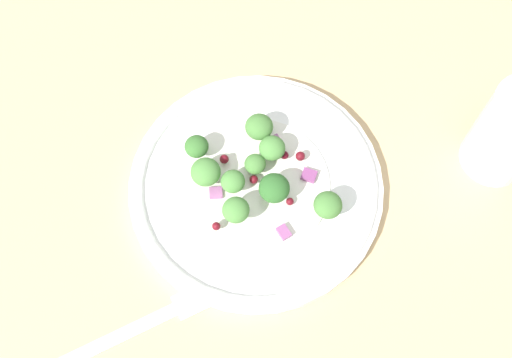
{
  "coord_description": "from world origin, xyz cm",
  "views": [
    {
      "loc": [
        18.76,
        -17.45,
        59.62
      ],
      "look_at": [
        1.2,
        -1.01,
        2.7
      ],
      "focal_mm": 45.96,
      "sensor_mm": 36.0,
      "label": 1
    }
  ],
  "objects_px": {
    "plate": "(256,186)",
    "broccoli_floret_1": "(259,127)",
    "broccoli_floret_2": "(206,172)",
    "fork": "(130,331)",
    "broccoli_floret_0": "(275,151)",
    "water_glass": "(511,133)"
  },
  "relations": [
    {
      "from": "plate",
      "to": "broccoli_floret_1",
      "type": "xyz_separation_m",
      "value": [
        -0.04,
        0.04,
        0.02
      ]
    },
    {
      "from": "plate",
      "to": "fork",
      "type": "relative_size",
      "value": 1.34
    },
    {
      "from": "broccoli_floret_2",
      "to": "fork",
      "type": "height_order",
      "value": "broccoli_floret_2"
    },
    {
      "from": "water_glass",
      "to": "fork",
      "type": "bearing_deg",
      "value": -106.82
    },
    {
      "from": "fork",
      "to": "broccoli_floret_0",
      "type": "bearing_deg",
      "value": 98.34
    },
    {
      "from": "broccoli_floret_2",
      "to": "water_glass",
      "type": "relative_size",
      "value": 0.27
    },
    {
      "from": "broccoli_floret_0",
      "to": "plate",
      "type": "bearing_deg",
      "value": -76.87
    },
    {
      "from": "plate",
      "to": "broccoli_floret_1",
      "type": "height_order",
      "value": "broccoli_floret_1"
    },
    {
      "from": "broccoli_floret_2",
      "to": "fork",
      "type": "xyz_separation_m",
      "value": [
        0.06,
        -0.15,
        -0.03
      ]
    },
    {
      "from": "broccoli_floret_2",
      "to": "fork",
      "type": "distance_m",
      "value": 0.16
    },
    {
      "from": "water_glass",
      "to": "broccoli_floret_0",
      "type": "bearing_deg",
      "value": -131.1
    },
    {
      "from": "plate",
      "to": "broccoli_floret_1",
      "type": "distance_m",
      "value": 0.06
    },
    {
      "from": "broccoli_floret_0",
      "to": "broccoli_floret_1",
      "type": "xyz_separation_m",
      "value": [
        -0.03,
        0.01,
        0.0
      ]
    },
    {
      "from": "plate",
      "to": "broccoli_floret_1",
      "type": "bearing_deg",
      "value": 133.62
    },
    {
      "from": "broccoli_floret_1",
      "to": "water_glass",
      "type": "bearing_deg",
      "value": 42.51
    },
    {
      "from": "water_glass",
      "to": "plate",
      "type": "bearing_deg",
      "value": -124.62
    },
    {
      "from": "broccoli_floret_0",
      "to": "fork",
      "type": "distance_m",
      "value": 0.21
    },
    {
      "from": "plate",
      "to": "broccoli_floret_2",
      "type": "xyz_separation_m",
      "value": [
        -0.04,
        -0.03,
        0.02
      ]
    },
    {
      "from": "plate",
      "to": "broccoli_floret_1",
      "type": "relative_size",
      "value": 8.86
    },
    {
      "from": "plate",
      "to": "fork",
      "type": "distance_m",
      "value": 0.18
    },
    {
      "from": "broccoli_floret_0",
      "to": "water_glass",
      "type": "distance_m",
      "value": 0.22
    },
    {
      "from": "plate",
      "to": "broccoli_floret_0",
      "type": "xyz_separation_m",
      "value": [
        -0.01,
        0.03,
        0.02
      ]
    }
  ]
}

